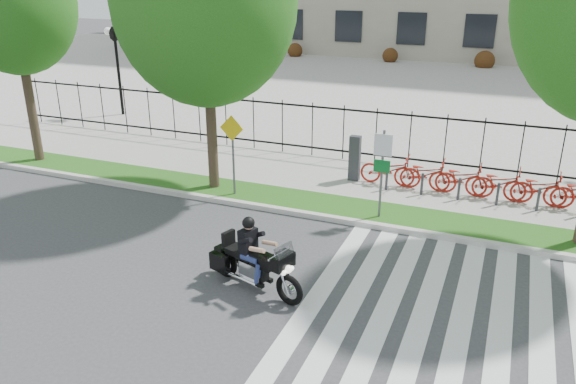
% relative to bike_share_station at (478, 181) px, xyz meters
% --- Properties ---
extents(ground, '(120.00, 120.00, 0.00)m').
position_rel_bike_share_station_xyz_m(ground, '(-4.89, -7.20, -0.67)').
color(ground, '#37373A').
rests_on(ground, ground).
extents(curb, '(60.00, 0.20, 0.15)m').
position_rel_bike_share_station_xyz_m(curb, '(-4.89, -3.10, -0.59)').
color(curb, beige).
rests_on(curb, ground).
extents(grass_verge, '(60.00, 1.50, 0.15)m').
position_rel_bike_share_station_xyz_m(grass_verge, '(-4.89, -2.25, -0.59)').
color(grass_verge, '#1B5715').
rests_on(grass_verge, ground).
extents(sidewalk, '(60.00, 3.50, 0.15)m').
position_rel_bike_share_station_xyz_m(sidewalk, '(-4.89, 0.25, -0.59)').
color(sidewalk, gray).
rests_on(sidewalk, ground).
extents(plaza, '(80.00, 34.00, 0.10)m').
position_rel_bike_share_station_xyz_m(plaza, '(-4.89, 17.80, -0.62)').
color(plaza, gray).
rests_on(plaza, ground).
extents(crosswalk_stripes, '(5.70, 8.00, 0.01)m').
position_rel_bike_share_station_xyz_m(crosswalk_stripes, '(-0.06, -7.20, -0.66)').
color(crosswalk_stripes, silver).
rests_on(crosswalk_stripes, ground).
extents(iron_fence, '(30.00, 0.06, 2.00)m').
position_rel_bike_share_station_xyz_m(iron_fence, '(-4.89, 2.00, 0.48)').
color(iron_fence, black).
rests_on(iron_fence, sidewalk).
extents(lamp_post_left, '(1.06, 0.70, 4.25)m').
position_rel_bike_share_station_xyz_m(lamp_post_left, '(-16.89, 4.80, 2.54)').
color(lamp_post_left, black).
rests_on(lamp_post_left, ground).
extents(street_tree_0, '(4.07, 4.07, 7.76)m').
position_rel_bike_share_station_xyz_m(street_tree_0, '(-15.19, -2.25, 4.89)').
color(street_tree_0, '#33241C').
rests_on(street_tree_0, grass_verge).
extents(bike_share_station, '(7.85, 0.88, 1.50)m').
position_rel_bike_share_station_xyz_m(bike_share_station, '(0.00, 0.00, 0.00)').
color(bike_share_station, '#2D2D33').
rests_on(bike_share_station, sidewalk).
extents(sign_pole_regulatory, '(0.50, 0.09, 2.50)m').
position_rel_bike_share_station_xyz_m(sign_pole_regulatory, '(-2.40, -2.62, 1.07)').
color(sign_pole_regulatory, '#59595B').
rests_on(sign_pole_regulatory, grass_verge).
extents(sign_pole_warning, '(0.78, 0.09, 2.49)m').
position_rel_bike_share_station_xyz_m(sign_pole_warning, '(-6.97, -2.62, 1.08)').
color(sign_pole_warning, '#59595B').
rests_on(sign_pole_warning, grass_verge).
extents(motorcycle_rider, '(2.57, 1.23, 2.05)m').
position_rel_bike_share_station_xyz_m(motorcycle_rider, '(-4.09, -7.21, 0.01)').
color(motorcycle_rider, black).
rests_on(motorcycle_rider, ground).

